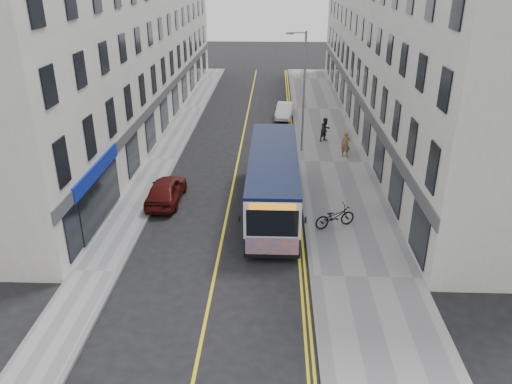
# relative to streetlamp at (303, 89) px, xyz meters

# --- Properties ---
(ground) EXTENTS (140.00, 140.00, 0.00)m
(ground) POSITION_rel_streetlamp_xyz_m (-4.17, -14.00, -4.38)
(ground) COLOR black
(ground) RESTS_ON ground
(pavement_east) EXTENTS (4.50, 64.00, 0.12)m
(pavement_east) POSITION_rel_streetlamp_xyz_m (2.08, -2.00, -4.32)
(pavement_east) COLOR gray
(pavement_east) RESTS_ON ground
(pavement_west) EXTENTS (2.00, 64.00, 0.12)m
(pavement_west) POSITION_rel_streetlamp_xyz_m (-9.17, -2.00, -4.32)
(pavement_west) COLOR gray
(pavement_west) RESTS_ON ground
(kerb_east) EXTENTS (0.18, 64.00, 0.13)m
(kerb_east) POSITION_rel_streetlamp_xyz_m (-0.17, -2.00, -4.32)
(kerb_east) COLOR slate
(kerb_east) RESTS_ON ground
(kerb_west) EXTENTS (0.18, 64.00, 0.13)m
(kerb_west) POSITION_rel_streetlamp_xyz_m (-8.17, -2.00, -4.32)
(kerb_west) COLOR slate
(kerb_west) RESTS_ON ground
(road_centre_line) EXTENTS (0.12, 64.00, 0.01)m
(road_centre_line) POSITION_rel_streetlamp_xyz_m (-4.17, -2.00, -4.38)
(road_centre_line) COLOR yellow
(road_centre_line) RESTS_ON ground
(road_dbl_yellow_inner) EXTENTS (0.10, 64.00, 0.01)m
(road_dbl_yellow_inner) POSITION_rel_streetlamp_xyz_m (-0.62, -2.00, -4.38)
(road_dbl_yellow_inner) COLOR yellow
(road_dbl_yellow_inner) RESTS_ON ground
(road_dbl_yellow_outer) EXTENTS (0.10, 64.00, 0.01)m
(road_dbl_yellow_outer) POSITION_rel_streetlamp_xyz_m (-0.42, -2.00, -4.38)
(road_dbl_yellow_outer) COLOR yellow
(road_dbl_yellow_outer) RESTS_ON ground
(terrace_east) EXTENTS (6.00, 46.00, 13.00)m
(terrace_east) POSITION_rel_streetlamp_xyz_m (7.33, 7.00, 2.12)
(terrace_east) COLOR silver
(terrace_east) RESTS_ON ground
(terrace_west) EXTENTS (6.00, 46.00, 13.00)m
(terrace_west) POSITION_rel_streetlamp_xyz_m (-13.17, 7.00, 2.12)
(terrace_west) COLOR silver
(terrace_west) RESTS_ON ground
(streetlamp) EXTENTS (1.32, 0.18, 8.00)m
(streetlamp) POSITION_rel_streetlamp_xyz_m (0.00, 0.00, 0.00)
(streetlamp) COLOR gray
(streetlamp) RESTS_ON ground
(city_bus) EXTENTS (2.48, 10.61, 3.08)m
(city_bus) POSITION_rel_streetlamp_xyz_m (-1.82, -8.94, -2.70)
(city_bus) COLOR black
(city_bus) RESTS_ON ground
(bicycle) EXTENTS (2.20, 1.47, 1.09)m
(bicycle) POSITION_rel_streetlamp_xyz_m (1.18, -10.97, -3.72)
(bicycle) COLOR black
(bicycle) RESTS_ON pavement_east
(pedestrian_near) EXTENTS (0.65, 0.46, 1.66)m
(pedestrian_near) POSITION_rel_streetlamp_xyz_m (2.91, -1.04, -3.43)
(pedestrian_near) COLOR brown
(pedestrian_near) RESTS_ON pavement_east
(pedestrian_far) EXTENTS (1.05, 1.01, 1.71)m
(pedestrian_far) POSITION_rel_streetlamp_xyz_m (1.86, 2.19, -3.41)
(pedestrian_far) COLOR black
(pedestrian_far) RESTS_ON pavement_east
(car_white) EXTENTS (1.71, 3.81, 1.21)m
(car_white) POSITION_rel_streetlamp_xyz_m (-0.97, 8.66, -3.78)
(car_white) COLOR white
(car_white) RESTS_ON ground
(car_maroon) EXTENTS (1.76, 4.17, 1.41)m
(car_maroon) POSITION_rel_streetlamp_xyz_m (-7.57, -8.25, -3.68)
(car_maroon) COLOR #4D0E0C
(car_maroon) RESTS_ON ground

